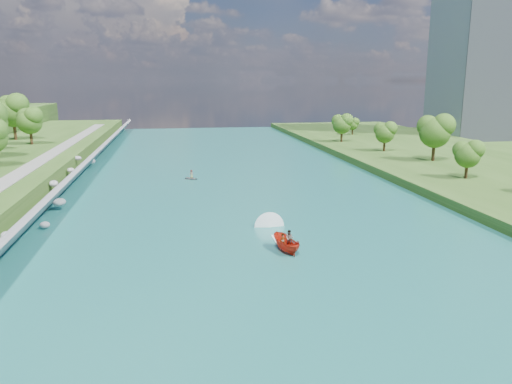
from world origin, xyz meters
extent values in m
plane|color=#2D5119|center=(0.00, 0.00, 0.00)|extent=(260.00, 260.00, 0.00)
cube|color=#1B6866|center=(0.00, 20.00, 0.05)|extent=(55.00, 240.00, 0.10)
cube|color=slate|center=(-25.85, 20.00, 1.80)|extent=(3.54, 236.00, 4.05)
ellipsoid|color=gray|center=(-26.04, 3.45, 2.31)|extent=(0.96, 0.96, 0.74)
ellipsoid|color=gray|center=(-24.74, 12.88, 0.57)|extent=(1.17, 1.15, 0.80)
ellipsoid|color=gray|center=(-24.95, 22.02, 1.14)|extent=(1.75, 2.08, 1.03)
ellipsoid|color=gray|center=(-26.90, 28.25, 2.52)|extent=(1.29, 1.56, 0.94)
ellipsoid|color=gray|center=(-26.77, 40.47, 2.38)|extent=(1.21, 1.42, 0.77)
ellipsoid|color=gray|center=(-27.13, 49.29, 3.12)|extent=(1.45, 1.20, 0.82)
ellipsoid|color=gray|center=(-25.80, 56.55, 1.35)|extent=(1.56, 1.84, 1.09)
cube|color=gray|center=(82.50, 95.00, 30.00)|extent=(22.00, 22.00, 60.00)
ellipsoid|color=#2E5115|center=(-40.19, 69.12, 8.30)|extent=(5.76, 5.76, 9.61)
ellipsoid|color=#2E5115|center=(-46.36, 79.17, 9.84)|extent=(7.61, 7.61, 12.68)
ellipsoid|color=#2E5115|center=(37.95, 26.76, 5.21)|extent=(4.46, 4.46, 7.43)
ellipsoid|color=#2E5115|center=(41.96, 44.85, 6.99)|extent=(6.59, 6.59, 10.98)
ellipsoid|color=#2E5115|center=(38.09, 59.80, 5.45)|extent=(4.74, 4.74, 7.90)
ellipsoid|color=#2E5115|center=(34.42, 78.71, 5.82)|extent=(5.18, 5.18, 8.64)
ellipsoid|color=#2E5115|center=(43.46, 95.16, 4.43)|extent=(3.52, 3.52, 5.87)
imported|color=red|center=(1.61, 0.40, 0.97)|extent=(2.72, 4.78, 1.74)
imported|color=#66605B|center=(1.21, 0.00, 1.27)|extent=(0.65, 0.47, 1.63)
imported|color=#66605B|center=(2.11, 0.90, 1.32)|extent=(1.04, 0.94, 1.73)
cube|color=white|center=(1.61, 3.40, 0.13)|extent=(0.90, 5.00, 0.06)
imported|color=gray|center=(-6.41, 40.50, 0.36)|extent=(3.09, 2.94, 0.52)
imported|color=#66605B|center=(-6.41, 40.50, 1.07)|extent=(0.83, 0.69, 1.44)
camera|label=1|loc=(-9.40, -47.08, 17.20)|focal=35.00mm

